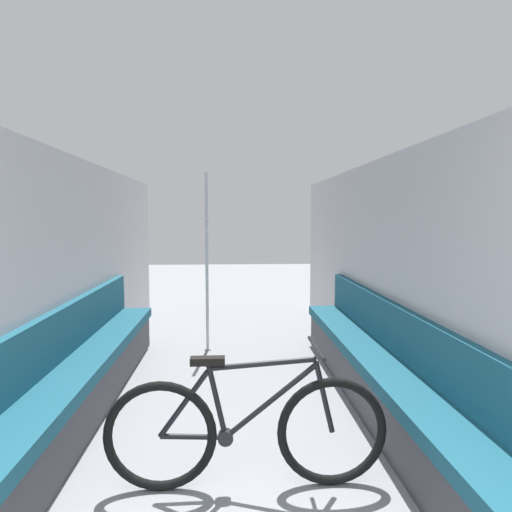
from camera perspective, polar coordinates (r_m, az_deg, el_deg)
name	(u,v)px	position (r m, az deg, el deg)	size (l,w,h in m)	color
wall_left	(33,290)	(3.70, -26.10, -3.85)	(0.10, 8.94, 2.16)	#B2B2B7
wall_right	(421,287)	(3.71, 19.88, -3.62)	(0.10, 8.94, 2.16)	#B2B2B7
bench_seat_row_left	(75,385)	(3.94, -21.66, -14.71)	(0.40, 4.32, 0.89)	#3D3D42
bench_seat_row_right	(383,378)	(3.95, 15.55, -14.49)	(0.40, 4.32, 0.89)	#3D3D42
bicycle	(247,430)	(2.88, -1.17, -20.96)	(1.68, 0.46, 0.86)	black
grab_pole_near	(207,265)	(5.47, -6.16, -1.10)	(0.08, 0.08, 2.14)	gray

